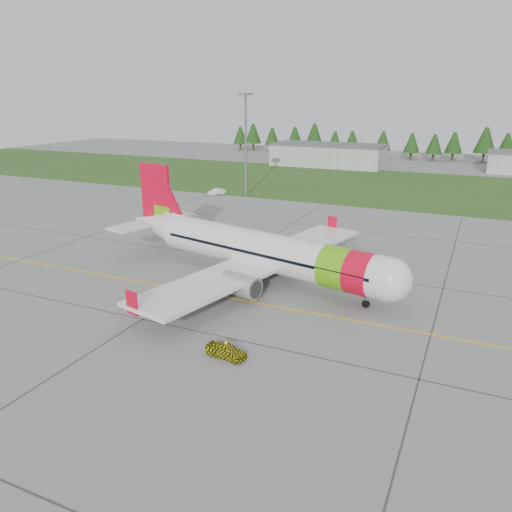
% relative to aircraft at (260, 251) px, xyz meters
% --- Properties ---
extents(ground, '(320.00, 320.00, 0.00)m').
position_rel_aircraft_xyz_m(ground, '(9.31, -14.46, -3.38)').
color(ground, gray).
rests_on(ground, ground).
extents(aircraft, '(38.16, 35.82, 11.71)m').
position_rel_aircraft_xyz_m(aircraft, '(0.00, 0.00, 0.00)').
color(aircraft, silver).
rests_on(aircraft, ground).
extents(follow_me_car, '(1.34, 1.53, 3.50)m').
position_rel_aircraft_xyz_m(follow_me_car, '(4.77, -17.42, -1.63)').
color(follow_me_car, '#D4D30B').
rests_on(follow_me_car, ground).
extents(service_van, '(1.82, 1.77, 4.05)m').
position_rel_aircraft_xyz_m(service_van, '(-28.82, 42.02, -1.35)').
color(service_van, silver).
rests_on(service_van, ground).
extents(grass_strip, '(320.00, 50.00, 0.03)m').
position_rel_aircraft_xyz_m(grass_strip, '(9.31, 67.54, -3.36)').
color(grass_strip, '#30561E').
rests_on(grass_strip, ground).
extents(taxi_guideline, '(120.00, 0.25, 0.02)m').
position_rel_aircraft_xyz_m(taxi_guideline, '(9.31, -6.46, -3.37)').
color(taxi_guideline, gold).
rests_on(taxi_guideline, ground).
extents(hangar_west, '(32.00, 14.00, 6.00)m').
position_rel_aircraft_xyz_m(hangar_west, '(-20.69, 95.54, -0.38)').
color(hangar_west, '#A8A8A3').
rests_on(hangar_west, ground).
extents(floodlight_mast, '(0.50, 0.50, 20.00)m').
position_rel_aircraft_xyz_m(floodlight_mast, '(-22.69, 43.54, 6.62)').
color(floodlight_mast, slate).
rests_on(floodlight_mast, ground).
extents(treeline, '(160.00, 8.00, 10.00)m').
position_rel_aircraft_xyz_m(treeline, '(9.31, 123.54, 1.62)').
color(treeline, '#1C3F14').
rests_on(treeline, ground).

